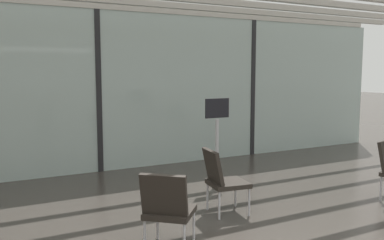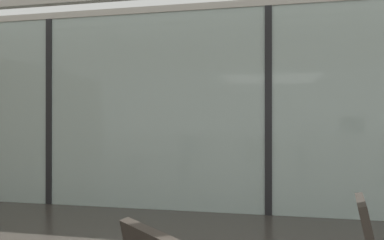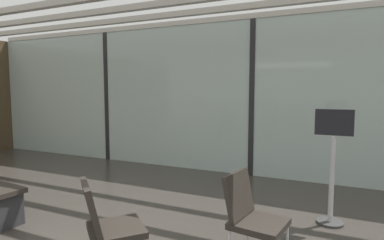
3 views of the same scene
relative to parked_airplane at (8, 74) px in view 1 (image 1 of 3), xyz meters
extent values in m
cube|color=#A3B7B2|center=(1.06, -6.00, -0.30)|extent=(14.00, 0.08, 3.01)
cube|color=black|center=(1.06, -6.00, -0.30)|extent=(0.10, 0.12, 3.01)
cube|color=black|center=(4.56, -6.00, -0.30)|extent=(0.10, 0.12, 3.01)
cube|color=#B7B2A8|center=(1.06, -6.74, 1.25)|extent=(13.72, 0.12, 0.10)
cube|color=#B7B2A8|center=(1.06, -6.00, 1.25)|extent=(13.72, 0.12, 0.10)
ellipsoid|color=silver|center=(0.26, 0.00, 0.00)|extent=(12.65, 3.61, 3.61)
sphere|color=black|center=(0.39, -1.66, 0.27)|extent=(0.28, 0.28, 0.28)
cube|color=#28231E|center=(1.92, -9.13, -1.41)|extent=(0.55, 0.55, 0.06)
cube|color=#28231E|center=(1.71, -9.10, -1.16)|extent=(0.21, 0.50, 0.44)
cylinder|color=#BCBCC1|center=(2.10, -9.37, -1.62)|extent=(0.03, 0.03, 0.37)
cylinder|color=#BCBCC1|center=(2.16, -8.96, -1.62)|extent=(0.03, 0.03, 0.37)
cylinder|color=#BCBCC1|center=(1.68, -9.31, -1.62)|extent=(0.03, 0.03, 0.37)
cylinder|color=#BCBCC1|center=(1.75, -8.89, -1.62)|extent=(0.03, 0.03, 0.37)
cylinder|color=#BCBCC1|center=(4.16, -9.75, -1.62)|extent=(0.03, 0.03, 0.37)
cube|color=#28231E|center=(0.76, -9.81, -1.41)|extent=(0.68, 0.68, 0.06)
cube|color=#28231E|center=(0.62, -9.97, -1.16)|extent=(0.45, 0.42, 0.44)
cylinder|color=#BCBCC1|center=(1.06, -9.79, -1.62)|extent=(0.03, 0.03, 0.37)
cylinder|color=#BCBCC1|center=(0.74, -9.51, -1.62)|extent=(0.03, 0.03, 0.37)
cylinder|color=#BCBCC1|center=(0.46, -9.82, -1.62)|extent=(0.03, 0.03, 0.37)
cylinder|color=#333333|center=(2.53, -7.84, -1.79)|extent=(0.32, 0.32, 0.03)
cylinder|color=#B2B2B7|center=(2.53, -7.84, -1.26)|extent=(0.06, 0.06, 1.10)
cube|color=black|center=(2.53, -7.84, -0.53)|extent=(0.44, 0.03, 0.32)
camera|label=1|loc=(-1.04, -13.70, 0.07)|focal=39.17mm
camera|label=2|loc=(1.14, -11.63, -0.45)|focal=35.79mm
camera|label=3|loc=(2.55, -12.05, -0.13)|focal=29.61mm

